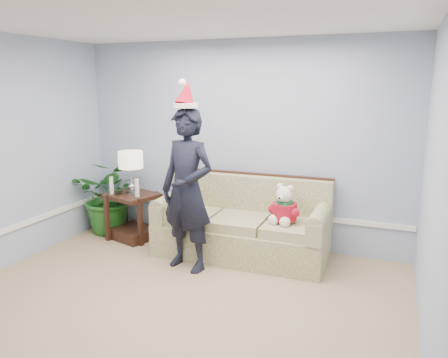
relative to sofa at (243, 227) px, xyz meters
name	(u,v)px	position (x,y,z in m)	size (l,w,h in m)	color
room_shell	(135,182)	(-0.21, -2.06, 1.00)	(4.54, 5.04, 2.74)	tan
wainscot_trim	(109,228)	(-1.39, -0.88, 0.10)	(4.49, 4.99, 0.06)	white
sofa	(243,227)	(0.00, 0.00, 0.00)	(2.13, 0.94, 0.99)	#4B5528
side_table	(133,221)	(-1.63, -0.02, -0.10)	(0.80, 0.73, 0.65)	#341C13
table_lamp	(131,162)	(-1.61, -0.03, 0.75)	(0.33, 0.33, 0.60)	silver
candle_pair	(124,187)	(-1.67, -0.13, 0.40)	(0.47, 0.06, 0.24)	silver
houseplant	(111,196)	(-2.07, 0.10, 0.19)	(0.97, 0.84, 1.08)	#1B591B
man	(187,190)	(-0.46, -0.64, 0.59)	(0.69, 0.45, 1.88)	black
santa_hat	(186,95)	(-0.46, -0.62, 1.66)	(0.33, 0.36, 0.32)	white
teddy_bear	(284,209)	(0.56, -0.14, 0.34)	(0.35, 0.37, 0.48)	white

